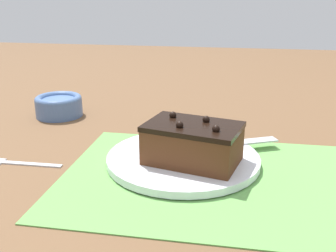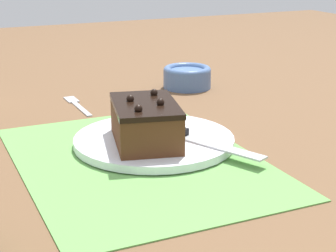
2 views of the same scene
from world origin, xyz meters
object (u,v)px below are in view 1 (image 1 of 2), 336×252
serving_knife (202,144)px  dessert_fork (12,162)px  cake_plate (183,159)px  small_bowl (59,105)px  chocolate_cake (193,143)px

serving_knife → dessert_fork: size_ratio=1.35×
cake_plate → small_bowl: 0.39m
serving_knife → small_bowl: size_ratio=1.91×
chocolate_cake → serving_knife: size_ratio=0.81×
serving_knife → small_bowl: 0.39m
serving_knife → chocolate_cake: bearing=-33.6°
cake_plate → chocolate_cake: size_ratio=1.55×
chocolate_cake → dessert_fork: 0.31m
small_bowl → dessert_fork: bearing=97.5°
chocolate_cake → dessert_fork: (0.30, 0.03, -0.05)m
chocolate_cake → serving_knife: bearing=-99.1°
cake_plate → dessert_fork: 0.29m
chocolate_cake → small_bowl: size_ratio=1.55×
cake_plate → chocolate_cake: bearing=129.6°
chocolate_cake → serving_knife: chocolate_cake is taller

